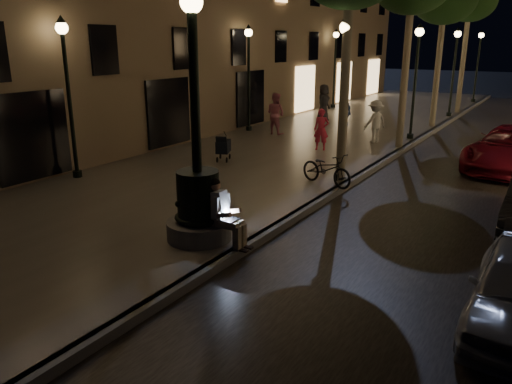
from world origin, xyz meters
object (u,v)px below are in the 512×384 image
Objects in this scene: stroller at (223,147)px; bicycle at (327,169)px; pedestrian_white at (375,121)px; lamp_curb_d at (479,57)px; tree_far at (470,1)px; pedestrian_pink at (276,114)px; pedestrian_red at (321,129)px; pedestrian_blue at (345,113)px; lamp_left_a at (67,78)px; lamp_curb_b at (416,67)px; pedestrian_dark at (324,103)px; lamp_curb_c at (455,61)px; seated_man_laptop at (222,211)px; lamp_curb_a at (343,79)px; tree_third at (445,0)px; lamp_left_c at (335,58)px; lamp_left_b at (249,65)px; fountain_lamppost at (198,193)px.

bicycle is (4.37, -0.91, -0.03)m from stroller.
bicycle is (0.97, -7.04, -0.39)m from pedestrian_white.
lamp_curb_d is at bearing 17.24° from bicycle.
tree_far reaches higher than pedestrian_pink.
pedestrian_blue is at bearing 83.80° from pedestrian_red.
lamp_left_a is 2.61× the size of bicycle.
lamp_curb_b is 2.52× the size of pedestrian_dark.
lamp_curb_d is (0.00, 8.00, 0.00)m from lamp_curb_c.
lamp_left_a is 10.13m from pedestrian_pink.
pedestrian_blue is at bearing 57.49° from stroller.
pedestrian_white is (-1.07, -9.66, -2.16)m from lamp_curb_c.
lamp_left_a is at bearing -65.98° from pedestrian_blue.
tree_far reaches higher than pedestrian_red.
seated_man_laptop is 5.30m from bicycle.
lamp_left_a is at bearing -150.60° from lamp_curb_a.
lamp_curb_d is 2.61× the size of bicycle.
seated_man_laptop is at bearing -90.27° from tree_third.
lamp_curb_c is 2.90× the size of pedestrian_blue.
lamp_curb_b and lamp_left_c have the same top height.
tree_third is 7.67m from pedestrian_white.
seated_man_laptop is at bearing -90.22° from lamp_curb_c.
pedestrian_dark is at bearing 42.37° from bicycle.
bicycle is (2.23, -4.47, -0.31)m from pedestrian_red.
tree_far is 1.56× the size of lamp_left_c.
pedestrian_dark is at bearing 69.45° from lamp_left_b.
pedestrian_blue is (-3.26, -7.52, -2.21)m from lamp_curb_c.
pedestrian_white is 6.08m from pedestrian_dark.
tree_third is at bearing 90.00° from lamp_curb_b.
lamp_curb_d reaches higher than pedestrian_blue.
tree_far is at bearing -158.29° from pedestrian_white.
seated_man_laptop is at bearing -59.69° from lamp_left_b.
fountain_lamppost is 0.67m from seated_man_laptop.
lamp_left_c is 2.90× the size of pedestrian_blue.
lamp_curb_a is 1.00× the size of lamp_curb_d.
pedestrian_blue is at bearing -133.57° from pedestrian_dark.
lamp_curb_c and lamp_left_b have the same top height.
lamp_curb_c is 2.61× the size of bicycle.
lamp_left_c reaches higher than bicycle.
lamp_curb_a and lamp_left_c have the same top height.
pedestrian_white is (6.03, 0.34, -2.16)m from lamp_left_b.
lamp_curb_c is 2.58× the size of pedestrian_pink.
tree_third is 1.50× the size of lamp_curb_c.
pedestrian_dark is (1.74, 14.64, -2.08)m from lamp_left_a.
lamp_curb_a is 16.00m from lamp_curb_c.
seated_man_laptop is 0.81× the size of pedestrian_white.
lamp_left_b is at bearing -106.02° from pedestrian_blue.
fountain_lamppost reaches higher than pedestrian_dark.
tree_far is at bearing 71.93° from lamp_left_a.
tree_third is 4.34× the size of pedestrian_blue.
tree_third is 4.94m from lamp_curb_c.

